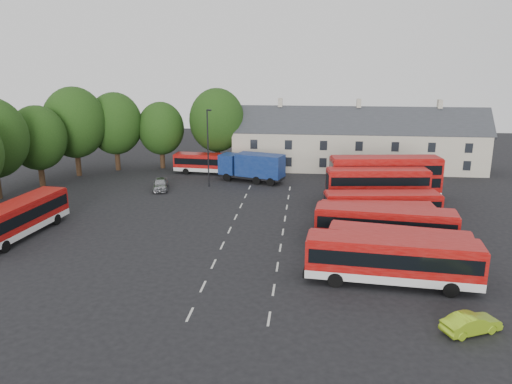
% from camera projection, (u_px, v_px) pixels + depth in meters
% --- Properties ---
extents(ground, '(140.00, 140.00, 0.00)m').
position_uv_depth(ground, '(226.00, 237.00, 44.77)').
color(ground, black).
rests_on(ground, ground).
extents(lane_markings, '(5.15, 33.80, 0.01)m').
position_uv_depth(lane_markings, '(256.00, 231.00, 46.43)').
color(lane_markings, beige).
rests_on(lane_markings, ground).
extents(treeline, '(29.92, 32.59, 12.01)m').
position_uv_depth(treeline, '(90.00, 130.00, 63.73)').
color(treeline, black).
rests_on(treeline, ground).
extents(terrace_houses, '(35.70, 7.13, 10.06)m').
position_uv_depth(terrace_houses, '(357.00, 143.00, 71.14)').
color(terrace_houses, beige).
rests_on(terrace_houses, ground).
extents(bus_row_a, '(12.22, 3.86, 3.40)m').
position_uv_depth(bus_row_a, '(392.00, 258.00, 34.99)').
color(bus_row_a, silver).
rests_on(bus_row_a, ground).
extents(bus_row_b, '(10.82, 4.12, 2.99)m').
position_uv_depth(bus_row_b, '(399.00, 245.00, 38.09)').
color(bus_row_b, silver).
rests_on(bus_row_b, ground).
extents(bus_row_c, '(11.91, 3.89, 3.31)m').
position_uv_depth(bus_row_c, '(385.00, 224.00, 42.33)').
color(bus_row_c, silver).
rests_on(bus_row_c, ground).
extents(bus_row_d, '(10.21, 2.77, 2.86)m').
position_uv_depth(bus_row_d, '(377.00, 215.00, 45.40)').
color(bus_row_d, silver).
rests_on(bus_row_d, ground).
extents(bus_row_e, '(11.23, 3.79, 3.11)m').
position_uv_depth(bus_row_e, '(382.00, 205.00, 48.09)').
color(bus_row_e, silver).
rests_on(bus_row_e, ground).
extents(bus_dd_south, '(10.83, 3.60, 4.36)m').
position_uv_depth(bus_dd_south, '(377.00, 186.00, 52.71)').
color(bus_dd_south, silver).
rests_on(bus_dd_south, ground).
extents(bus_dd_north, '(12.42, 4.33, 4.99)m').
position_uv_depth(bus_dd_north, '(385.00, 176.00, 55.80)').
color(bus_dd_north, silver).
rests_on(bus_dd_north, ground).
extents(bus_west, '(3.77, 11.63, 3.23)m').
position_uv_depth(bus_west, '(19.00, 216.00, 44.51)').
color(bus_west, silver).
rests_on(bus_west, ground).
extents(bus_north, '(10.02, 3.05, 2.79)m').
position_uv_depth(bus_north, '(210.00, 162.00, 68.95)').
color(bus_north, silver).
rests_on(bus_north, ground).
extents(box_truck, '(8.87, 5.15, 3.71)m').
position_uv_depth(box_truck, '(252.00, 166.00, 64.44)').
color(box_truck, black).
rests_on(box_truck, ground).
extents(silver_car, '(2.72, 4.64, 1.48)m').
position_uv_depth(silver_car, '(160.00, 184.00, 60.71)').
color(silver_car, '#95979C').
rests_on(silver_car, ground).
extents(lime_car, '(3.82, 2.69, 1.19)m').
position_uv_depth(lime_car, '(471.00, 323.00, 29.12)').
color(lime_car, '#91BD1D').
rests_on(lime_car, ground).
extents(lamppost, '(0.66, 0.45, 9.61)m').
position_uv_depth(lamppost, '(208.00, 146.00, 61.18)').
color(lamppost, black).
rests_on(lamppost, ground).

